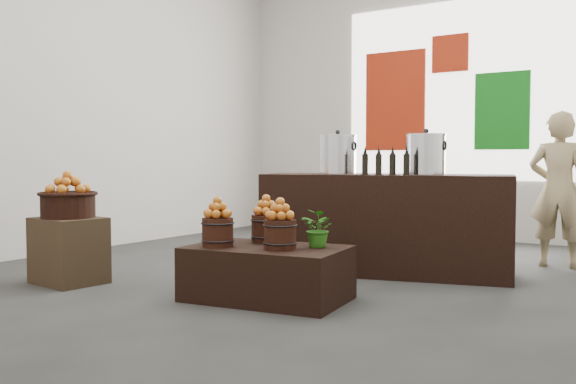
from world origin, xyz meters
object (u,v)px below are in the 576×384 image
Objects in this scene: stock_pot_left at (338,155)px; stock_pot_center at (426,155)px; wicker_basket at (68,206)px; counter at (386,224)px; display_table at (267,273)px; crate at (69,250)px; shopper at (558,190)px.

stock_pot_center is at bearing 15.57° from stock_pot_left.
counter is at bearing 43.42° from wicker_basket.
counter is at bearing 71.88° from display_table.
wicker_basket is at bearing -131.49° from stock_pot_left.
crate reaches higher than display_table.
stock_pot_left is 1.00× the size of stock_pot_center.
stock_pot_left is (-0.19, 1.43, 0.91)m from display_table.
crate is 0.25× the size of counter.
stock_pot_center is (0.35, 0.10, 0.64)m from counter.
counter is at bearing 43.42° from crate.
display_table is 1.70m from stock_pot_left.
counter is (0.26, 1.55, 0.26)m from display_table.
display_table is 3.27m from shopper.
counter is 1.83m from shopper.
stock_pot_left is (1.63, 1.85, 0.44)m from wicker_basket.
wicker_basket is 4.67m from shopper.
stock_pot_center reaches higher than counter.
display_table is at bearing 12.89° from crate.
display_table is 0.52× the size of counter.
crate is at bearing -131.49° from stock_pot_left.
stock_pot_left is at bearing 48.51° from wicker_basket.
stock_pot_left is (1.63, 1.85, 0.83)m from crate.
display_table is 1.98m from stock_pot_center.
crate is 1.62× the size of stock_pot_left.
counter is 6.47× the size of stock_pot_left.
shopper reaches higher than wicker_basket.
shopper is (1.28, 1.27, 0.31)m from counter.
counter is at bearing 15.57° from stock_pot_left.
stock_pot_left is 2.25m from shopper.
stock_pot_center is 1.53m from shopper.
counter is (2.08, 1.97, 0.18)m from crate.
shopper reaches higher than display_table.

